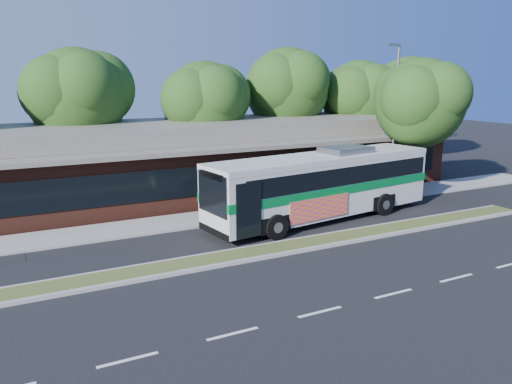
# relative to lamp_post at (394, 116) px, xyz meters

# --- Properties ---
(ground) EXTENTS (120.00, 120.00, 0.00)m
(ground) POSITION_rel_lamp_post_xyz_m (-9.56, -6.00, -4.90)
(ground) COLOR black
(ground) RESTS_ON ground
(median_strip) EXTENTS (26.00, 1.10, 0.15)m
(median_strip) POSITION_rel_lamp_post_xyz_m (-9.56, -5.40, -4.83)
(median_strip) COLOR #465524
(median_strip) RESTS_ON ground
(sidewalk) EXTENTS (44.00, 2.60, 0.12)m
(sidewalk) POSITION_rel_lamp_post_xyz_m (-9.56, 0.40, -4.84)
(sidewalk) COLOR gray
(sidewalk) RESTS_ON ground
(plaza_building) EXTENTS (33.20, 11.20, 4.45)m
(plaza_building) POSITION_rel_lamp_post_xyz_m (-9.56, 6.99, -2.77)
(plaza_building) COLOR #512419
(plaza_building) RESTS_ON ground
(lamp_post) EXTENTS (0.93, 0.18, 9.07)m
(lamp_post) POSITION_rel_lamp_post_xyz_m (0.00, 0.00, 0.00)
(lamp_post) COLOR slate
(lamp_post) RESTS_ON ground
(tree_bg_b) EXTENTS (6.69, 6.00, 9.00)m
(tree_bg_b) POSITION_rel_lamp_post_xyz_m (-16.13, 10.14, 1.24)
(tree_bg_b) COLOR black
(tree_bg_b) RESTS_ON ground
(tree_bg_c) EXTENTS (6.24, 5.60, 8.26)m
(tree_bg_c) POSITION_rel_lamp_post_xyz_m (-8.16, 9.13, 0.69)
(tree_bg_c) COLOR black
(tree_bg_c) RESTS_ON ground
(tree_bg_d) EXTENTS (6.91, 6.20, 9.37)m
(tree_bg_d) POSITION_rel_lamp_post_xyz_m (-1.12, 10.15, 1.52)
(tree_bg_d) COLOR black
(tree_bg_d) RESTS_ON ground
(tree_bg_e) EXTENTS (6.47, 5.80, 8.50)m
(tree_bg_e) POSITION_rel_lamp_post_xyz_m (4.85, 9.14, 0.84)
(tree_bg_e) COLOR black
(tree_bg_e) RESTS_ON ground
(tree_bg_f) EXTENTS (6.69, 6.00, 8.92)m
(tree_bg_f) POSITION_rel_lamp_post_xyz_m (10.87, 10.14, 1.16)
(tree_bg_f) COLOR black
(tree_bg_f) RESTS_ON ground
(transit_bus) EXTENTS (13.20, 4.54, 3.64)m
(transit_bus) POSITION_rel_lamp_post_xyz_m (-6.49, -2.19, -2.88)
(transit_bus) COLOR beige
(transit_bus) RESTS_ON ground
(sidewalk_tree) EXTENTS (5.93, 5.32, 8.34)m
(sidewalk_tree) POSITION_rel_lamp_post_xyz_m (1.82, -0.40, 0.90)
(sidewalk_tree) COLOR black
(sidewalk_tree) RESTS_ON ground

